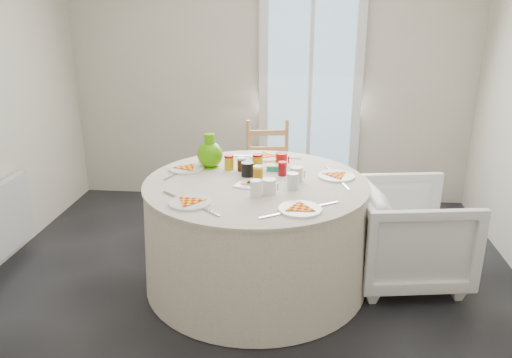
# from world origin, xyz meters

# --- Properties ---
(floor) EXTENTS (4.00, 4.00, 0.00)m
(floor) POSITION_xyz_m (0.00, 0.00, 0.00)
(floor) COLOR black
(floor) RESTS_ON ground
(wall_back) EXTENTS (4.00, 0.02, 2.60)m
(wall_back) POSITION_xyz_m (0.00, 2.00, 1.30)
(wall_back) COLOR #BCB5A3
(wall_back) RESTS_ON floor
(glass_door) EXTENTS (1.00, 0.08, 2.10)m
(glass_door) POSITION_xyz_m (0.40, 1.95, 1.05)
(glass_door) COLOR silver
(glass_door) RESTS_ON floor
(table) EXTENTS (1.61, 1.61, 0.82)m
(table) POSITION_xyz_m (0.03, 0.28, 0.38)
(table) COLOR silver
(table) RESTS_ON floor
(wooden_chair) EXTENTS (0.48, 0.46, 0.94)m
(wooden_chair) POSITION_xyz_m (0.04, 1.38, 0.47)
(wooden_chair) COLOR tan
(wooden_chair) RESTS_ON floor
(armchair) EXTENTS (0.85, 0.89, 0.81)m
(armchair) POSITION_xyz_m (1.12, 0.42, 0.39)
(armchair) COLOR white
(armchair) RESTS_ON floor
(place_settings) EXTENTS (1.75, 1.75, 0.03)m
(place_settings) POSITION_xyz_m (0.03, 0.28, 0.77)
(place_settings) COLOR white
(place_settings) RESTS_ON table
(jar_cluster) EXTENTS (0.51, 0.38, 0.13)m
(jar_cluster) POSITION_xyz_m (-0.00, 0.47, 0.82)
(jar_cluster) COLOR #896211
(jar_cluster) RESTS_ON table
(butter_tub) EXTENTS (0.11, 0.08, 0.04)m
(butter_tub) POSITION_xyz_m (0.14, 0.54, 0.79)
(butter_tub) COLOR teal
(butter_tub) RESTS_ON table
(green_pitcher) EXTENTS (0.22, 0.22, 0.25)m
(green_pitcher) POSITION_xyz_m (-0.35, 0.57, 0.87)
(green_pitcher) COLOR #49A104
(green_pitcher) RESTS_ON table
(cheese_platter) EXTENTS (0.30, 0.23, 0.03)m
(cheese_platter) POSITION_xyz_m (0.04, 0.18, 0.77)
(cheese_platter) COLOR white
(cheese_platter) RESTS_ON table
(mugs_glasses) EXTENTS (0.68, 0.68, 0.12)m
(mugs_glasses) POSITION_xyz_m (0.14, 0.27, 0.81)
(mugs_glasses) COLOR gray
(mugs_glasses) RESTS_ON table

